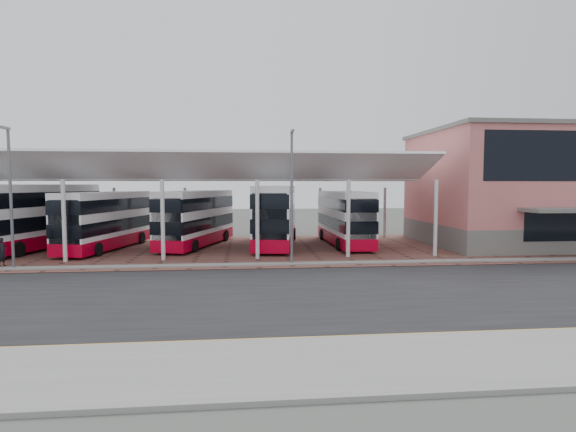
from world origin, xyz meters
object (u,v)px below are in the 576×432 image
bus_2 (106,221)px  pedestrian (2,252)px  terminal (538,187)px  bus_4 (276,216)px  bus_1 (39,217)px  bus_3 (197,219)px  bus_5 (344,218)px

bus_2 → pedestrian: 7.97m
terminal → bus_4: terminal is taller
bus_1 → bus_3: size_ratio=1.12×
bus_5 → bus_1: bearing=179.8°
bus_5 → pedestrian: 23.46m
bus_1 → bus_5: 23.25m
bus_4 → bus_3: bearing=-175.0°
terminal → bus_2: terminal is taller
terminal → bus_5: (-15.87, 0.79, -2.48)m
bus_2 → bus_5: size_ratio=1.02×
bus_2 → bus_4: bus_4 is taller
terminal → pedestrian: bearing=-169.9°
terminal → bus_3: (-27.55, 1.16, -2.45)m
bus_2 → pedestrian: bearing=-107.5°
bus_3 → pedestrian: (-10.48, -7.96, -1.30)m
terminal → bus_2: 34.17m
bus_4 → bus_5: (5.48, -0.01, -0.21)m
terminal → bus_1: size_ratio=1.53×
bus_5 → terminal: bearing=-3.6°
terminal → bus_1: 39.18m
bus_3 → bus_5: size_ratio=1.03×
bus_1 → bus_5: bearing=15.3°
bus_5 → pedestrian: size_ratio=6.08×
terminal → pedestrian: terminal is taller
bus_1 → bus_5: bus_1 is taller
bus_3 → bus_5: bearing=15.0°
terminal → bus_5: size_ratio=1.77×
bus_3 → bus_5: (11.69, -0.37, -0.03)m
bus_1 → bus_3: bus_1 is taller
terminal → bus_1: bearing=179.2°
bus_3 → bus_4: (6.20, -0.36, 0.19)m
pedestrian → bus_5: bearing=-54.3°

